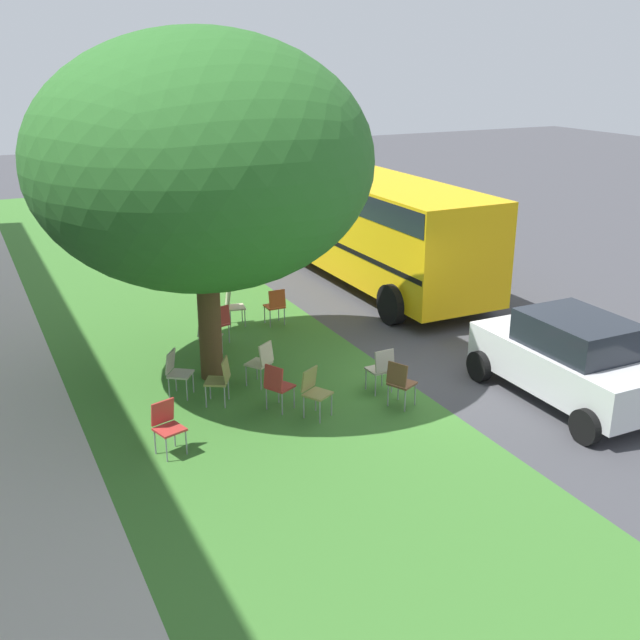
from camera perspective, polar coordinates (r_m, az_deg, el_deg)
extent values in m
plane|color=#424247|center=(15.03, 7.04, -4.41)|extent=(80.00, 80.00, 0.00)
cube|color=#3D752D|center=(13.68, -4.38, -6.80)|extent=(48.00, 6.00, 0.01)
cylinder|color=brown|center=(14.68, -8.31, 0.63)|extent=(0.44, 0.44, 2.71)
ellipsoid|color=#2D6B28|center=(14.03, -8.88, 11.68)|extent=(6.21, 6.21, 4.59)
cube|color=beige|center=(17.77, -6.32, 0.96)|extent=(0.48, 0.47, 0.04)
cube|color=beige|center=(17.67, -6.92, 1.65)|extent=(0.41, 0.15, 0.40)
cylinder|color=gray|center=(17.70, -5.65, 0.13)|extent=(0.02, 0.02, 0.42)
cylinder|color=gray|center=(18.04, -5.86, 0.49)|extent=(0.02, 0.02, 0.42)
cylinder|color=gray|center=(17.65, -6.73, 0.03)|extent=(0.02, 0.02, 0.42)
cylinder|color=gray|center=(17.99, -6.92, 0.40)|extent=(0.02, 0.02, 0.42)
cube|color=#ADA393|center=(16.00, -8.18, -1.25)|extent=(0.58, 0.57, 0.04)
cube|color=#ADA393|center=(15.98, -8.82, -0.39)|extent=(0.37, 0.31, 0.40)
cylinder|color=gray|center=(15.87, -7.78, -2.29)|extent=(0.02, 0.02, 0.42)
cylinder|color=gray|center=(16.18, -7.36, -1.83)|extent=(0.02, 0.02, 0.42)
cylinder|color=gray|center=(15.98, -8.93, -2.19)|extent=(0.02, 0.02, 0.42)
cylinder|color=gray|center=(16.30, -8.48, -1.73)|extent=(0.02, 0.02, 0.42)
cube|color=olive|center=(13.24, -0.17, -5.57)|extent=(0.55, 0.56, 0.04)
cube|color=olive|center=(13.24, -0.82, -4.44)|extent=(0.27, 0.39, 0.40)
cylinder|color=gray|center=(13.12, -0.01, -6.93)|extent=(0.02, 0.02, 0.42)
cylinder|color=gray|center=(13.39, 0.87, -6.36)|extent=(0.02, 0.02, 0.42)
cylinder|color=gray|center=(13.30, -1.22, -6.56)|extent=(0.02, 0.02, 0.42)
cylinder|color=gray|center=(13.56, -0.33, -6.01)|extent=(0.02, 0.02, 0.42)
cube|color=#ADA393|center=(14.28, 4.45, -3.71)|extent=(0.41, 0.43, 0.04)
cube|color=#ADA393|center=(14.04, 4.87, -3.07)|extent=(0.10, 0.40, 0.40)
cylinder|color=gray|center=(14.59, 4.67, -4.18)|extent=(0.02, 0.02, 0.42)
cylinder|color=gray|center=(14.41, 3.46, -4.45)|extent=(0.02, 0.02, 0.42)
cylinder|color=gray|center=(14.33, 5.40, -4.65)|extent=(0.02, 0.02, 0.42)
cylinder|color=gray|center=(14.15, 4.18, -4.94)|extent=(0.02, 0.02, 0.42)
cube|color=#ADA393|center=(14.27, -10.42, -4.00)|extent=(0.57, 0.57, 0.04)
cube|color=#ADA393|center=(14.24, -11.16, -3.06)|extent=(0.37, 0.30, 0.40)
cylinder|color=gray|center=(14.15, -9.95, -5.19)|extent=(0.02, 0.02, 0.42)
cylinder|color=gray|center=(14.46, -9.49, -4.61)|extent=(0.02, 0.02, 0.42)
cylinder|color=gray|center=(14.27, -11.25, -5.07)|extent=(0.02, 0.02, 0.42)
cylinder|color=gray|center=(14.57, -10.76, -4.50)|extent=(0.02, 0.02, 0.42)
cube|color=beige|center=(14.55, -4.63, -3.26)|extent=(0.57, 0.57, 0.04)
cube|color=beige|center=(14.37, -4.06, -2.52)|extent=(0.29, 0.38, 0.40)
cylinder|color=gray|center=(14.87, -4.75, -3.71)|extent=(0.02, 0.02, 0.42)
cylinder|color=gray|center=(14.60, -5.55, -4.19)|extent=(0.02, 0.02, 0.42)
cylinder|color=gray|center=(14.69, -3.66, -3.98)|extent=(0.02, 0.02, 0.42)
cylinder|color=gray|center=(14.42, -4.45, -4.47)|extent=(0.02, 0.02, 0.42)
cube|color=#B7332D|center=(13.55, -3.01, -4.99)|extent=(0.56, 0.55, 0.04)
cube|color=#B7332D|center=(13.33, -3.52, -4.31)|extent=(0.39, 0.26, 0.40)
cylinder|color=gray|center=(13.67, -1.95, -5.82)|extent=(0.02, 0.02, 0.42)
cylinder|color=gray|center=(13.87, -3.12, -5.44)|extent=(0.02, 0.02, 0.42)
cylinder|color=gray|center=(13.43, -2.85, -6.32)|extent=(0.02, 0.02, 0.42)
cylinder|color=gray|center=(13.64, -4.03, -5.92)|extent=(0.02, 0.02, 0.42)
cube|color=#B7332D|center=(16.73, -7.70, -0.29)|extent=(0.50, 0.52, 0.04)
cube|color=#B7332D|center=(16.51, -7.38, 0.34)|extent=(0.20, 0.41, 0.40)
cylinder|color=gray|center=(17.03, -7.51, -0.73)|extent=(0.02, 0.02, 0.42)
cylinder|color=gray|center=(16.84, -8.50, -1.02)|extent=(0.02, 0.02, 0.42)
cylinder|color=gray|center=(16.77, -6.83, -1.03)|extent=(0.02, 0.02, 0.42)
cylinder|color=gray|center=(16.58, -7.83, -1.32)|extent=(0.02, 0.02, 0.42)
cube|color=#B7332D|center=(12.30, -11.20, -8.05)|extent=(0.50, 0.52, 0.04)
cube|color=#B7332D|center=(12.33, -11.72, -6.76)|extent=(0.20, 0.41, 0.40)
cylinder|color=gray|center=(12.20, -11.43, -9.54)|extent=(0.02, 0.02, 0.42)
cylinder|color=gray|center=(12.36, -9.99, -9.03)|extent=(0.02, 0.02, 0.42)
cylinder|color=gray|center=(12.46, -12.26, -8.95)|extent=(0.02, 0.02, 0.42)
cylinder|color=gray|center=(12.62, -10.85, -8.46)|extent=(0.02, 0.02, 0.42)
cube|color=brown|center=(13.73, 6.17, -4.75)|extent=(0.55, 0.54, 0.04)
cube|color=brown|center=(13.49, 5.80, -4.07)|extent=(0.40, 0.25, 0.40)
cylinder|color=gray|center=(13.88, 7.14, -5.56)|extent=(0.02, 0.02, 0.42)
cylinder|color=gray|center=(14.04, 5.88, -5.19)|extent=(0.02, 0.02, 0.42)
cylinder|color=gray|center=(13.61, 6.39, -6.05)|extent=(0.02, 0.02, 0.42)
cylinder|color=gray|center=(13.78, 5.12, -5.66)|extent=(0.02, 0.02, 0.42)
cube|color=olive|center=(13.86, -7.75, -4.58)|extent=(0.56, 0.56, 0.04)
cube|color=olive|center=(13.73, -7.06, -3.69)|extent=(0.39, 0.28, 0.40)
cylinder|color=gray|center=(14.15, -8.24, -5.10)|extent=(0.02, 0.02, 0.42)
cylinder|color=gray|center=(13.83, -8.55, -5.72)|extent=(0.02, 0.02, 0.42)
cylinder|color=gray|center=(14.08, -6.88, -5.16)|extent=(0.02, 0.02, 0.42)
cylinder|color=gray|center=(13.76, -7.16, -5.78)|extent=(0.02, 0.02, 0.42)
cube|color=#C64C1E|center=(17.75, -3.45, 1.03)|extent=(0.40, 0.42, 0.04)
cube|color=#C64C1E|center=(17.52, -3.23, 1.61)|extent=(0.09, 0.40, 0.40)
cylinder|color=gray|center=(18.04, -3.12, 0.58)|extent=(0.02, 0.02, 0.42)
cylinder|color=gray|center=(17.91, -4.18, 0.41)|extent=(0.02, 0.02, 0.42)
cylinder|color=gray|center=(17.75, -2.68, 0.26)|extent=(0.02, 0.02, 0.42)
cylinder|color=gray|center=(17.61, -3.75, 0.09)|extent=(0.02, 0.02, 0.42)
cube|color=silver|center=(14.49, 18.05, -3.28)|extent=(3.70, 1.64, 0.76)
cube|color=#1E232B|center=(14.17, 18.74, -1.05)|extent=(1.90, 1.44, 0.64)
cylinder|color=black|center=(15.06, 11.85, -3.41)|extent=(0.60, 0.18, 0.60)
cylinder|color=black|center=(16.13, 16.77, -2.27)|extent=(0.60, 0.18, 0.60)
cylinder|color=black|center=(13.19, 19.29, -7.55)|extent=(0.60, 0.18, 0.60)
cube|color=yellow|center=(21.47, 2.84, 7.58)|extent=(10.40, 2.44, 2.50)
cube|color=black|center=(21.54, 2.82, 6.67)|extent=(10.30, 2.46, 0.12)
cube|color=black|center=(21.30, 2.88, 9.95)|extent=(10.30, 2.46, 0.56)
cylinder|color=black|center=(24.73, -4.29, 6.42)|extent=(0.96, 0.28, 0.96)
cylinder|color=black|center=(25.74, 0.96, 6.99)|extent=(0.96, 0.28, 0.96)
cylinder|color=black|center=(17.81, 5.41, 1.18)|extent=(0.96, 0.28, 0.96)
cylinder|color=black|center=(19.20, 11.86, 2.20)|extent=(0.96, 0.28, 0.96)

